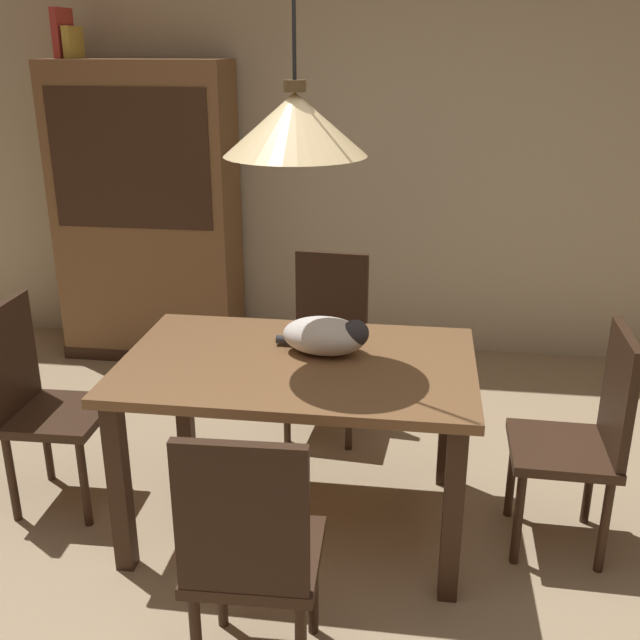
% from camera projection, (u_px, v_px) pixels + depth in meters
% --- Properties ---
extents(ground, '(10.00, 10.00, 0.00)m').
position_uv_depth(ground, '(302.00, 616.00, 2.66)').
color(ground, tan).
extents(back_wall, '(6.40, 0.10, 2.90)m').
position_uv_depth(back_wall, '(368.00, 126.00, 4.62)').
color(back_wall, beige).
rests_on(back_wall, ground).
extents(dining_table, '(1.40, 0.90, 0.75)m').
position_uv_depth(dining_table, '(298.00, 383.00, 2.98)').
color(dining_table, brown).
rests_on(dining_table, ground).
extents(chair_far_back, '(0.43, 0.43, 0.93)m').
position_uv_depth(chair_far_back, '(328.00, 336.00, 3.84)').
color(chair_far_back, '#382316').
rests_on(chair_far_back, ground).
extents(chair_near_front, '(0.41, 0.41, 0.93)m').
position_uv_depth(chair_near_front, '(250.00, 550.00, 2.21)').
color(chair_near_front, '#382316').
rests_on(chair_near_front, ground).
extents(chair_right_side, '(0.41, 0.41, 0.93)m').
position_uv_depth(chair_right_side, '(585.00, 433.00, 2.88)').
color(chair_right_side, '#382316').
rests_on(chair_right_side, ground).
extents(chair_left_side, '(0.41, 0.41, 0.93)m').
position_uv_depth(chair_left_side, '(38.00, 397.00, 3.17)').
color(chair_left_side, '#382316').
rests_on(chair_left_side, ground).
extents(cat_sleeping, '(0.39, 0.25, 0.16)m').
position_uv_depth(cat_sleeping, '(327.00, 336.00, 2.98)').
color(cat_sleeping, silver).
rests_on(cat_sleeping, dining_table).
extents(pendant_lamp, '(0.52, 0.52, 1.30)m').
position_uv_depth(pendant_lamp, '(295.00, 123.00, 2.63)').
color(pendant_lamp, beige).
extents(hutch_bookcase, '(1.12, 0.45, 1.85)m').
position_uv_depth(hutch_bookcase, '(148.00, 220.00, 4.68)').
color(hutch_bookcase, brown).
rests_on(hutch_bookcase, ground).
extents(book_red_tall, '(0.04, 0.22, 0.28)m').
position_uv_depth(book_red_tall, '(63.00, 33.00, 4.35)').
color(book_red_tall, '#B73833').
rests_on(book_red_tall, hutch_bookcase).
extents(book_yellow_short, '(0.04, 0.20, 0.18)m').
position_uv_depth(book_yellow_short, '(73.00, 42.00, 4.36)').
color(book_yellow_short, gold).
rests_on(book_yellow_short, hutch_bookcase).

